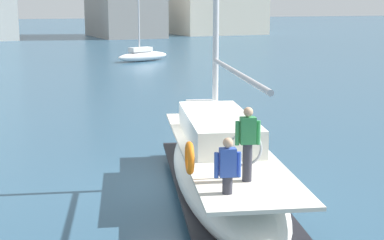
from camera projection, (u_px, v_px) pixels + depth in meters
ground_plane at (174, 184)px, 16.00m from camera, size 400.00×400.00×0.00m
main_sailboat at (222, 167)px, 14.51m from camera, size 4.99×9.89×13.36m
moored_sloop_near at (143, 55)px, 50.66m from camera, size 5.62×3.06×7.90m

